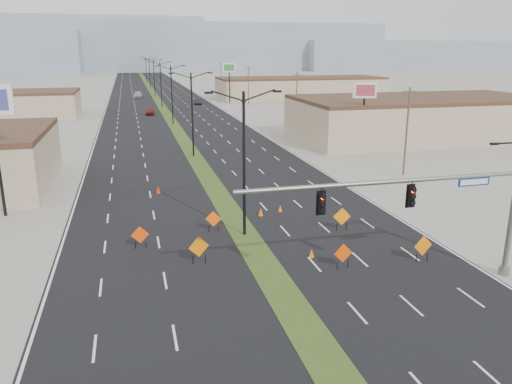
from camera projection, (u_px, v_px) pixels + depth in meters
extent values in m
plane|color=gray|center=(300.00, 321.00, 24.08)|extent=(600.00, 600.00, 0.00)
cube|color=black|center=(161.00, 105.00, 117.28)|extent=(25.00, 400.00, 0.02)
cube|color=#314318|center=(161.00, 105.00, 117.28)|extent=(2.00, 400.00, 0.04)
cube|color=tan|center=(419.00, 119.00, 73.28)|extent=(36.00, 18.00, 5.50)
cube|color=tan|center=(300.00, 88.00, 134.87)|extent=(44.00, 16.00, 5.00)
cube|color=gray|center=(203.00, 47.00, 309.26)|extent=(220.00, 50.00, 28.00)
cube|color=gray|center=(413.00, 55.00, 334.32)|extent=(160.00, 50.00, 18.00)
cube|color=gray|center=(87.00, 44.00, 310.85)|extent=(140.00, 50.00, 32.00)
cylinder|color=slate|center=(504.00, 270.00, 28.99)|extent=(0.60, 0.60, 0.50)
cylinder|color=slate|center=(386.00, 182.00, 25.49)|extent=(16.00, 0.24, 0.24)
cylinder|color=black|center=(509.00, 143.00, 26.70)|extent=(1.80, 0.10, 0.10)
cube|color=navy|center=(474.00, 182.00, 26.79)|extent=(1.90, 0.04, 0.45)
cube|color=black|center=(322.00, 203.00, 24.91)|extent=(0.50, 0.28, 1.30)
sphere|color=#FF0C05|center=(323.00, 198.00, 24.66)|extent=(0.22, 0.22, 0.22)
cube|color=black|center=(411.00, 196.00, 26.09)|extent=(0.50, 0.28, 1.30)
sphere|color=#FF0C05|center=(413.00, 191.00, 25.84)|extent=(0.22, 0.22, 0.22)
cylinder|color=black|center=(244.00, 166.00, 33.89)|extent=(0.20, 0.20, 10.00)
cube|color=black|center=(209.00, 93.00, 31.98)|extent=(0.55, 0.24, 0.14)
cube|color=black|center=(277.00, 91.00, 33.07)|extent=(0.55, 0.24, 0.14)
cylinder|color=black|center=(192.00, 115.00, 59.98)|extent=(0.20, 0.20, 10.00)
cube|color=black|center=(171.00, 73.00, 58.08)|extent=(0.55, 0.24, 0.14)
cube|color=black|center=(210.00, 73.00, 59.16)|extent=(0.55, 0.24, 0.14)
cylinder|color=black|center=(172.00, 95.00, 86.08)|extent=(0.20, 0.20, 10.00)
cube|color=black|center=(157.00, 66.00, 84.18)|extent=(0.55, 0.24, 0.14)
cube|color=black|center=(184.00, 66.00, 85.26)|extent=(0.55, 0.24, 0.14)
cylinder|color=black|center=(161.00, 85.00, 112.18)|extent=(0.20, 0.20, 10.00)
cube|color=black|center=(149.00, 62.00, 110.27)|extent=(0.55, 0.24, 0.14)
cube|color=black|center=(170.00, 62.00, 111.36)|extent=(0.55, 0.24, 0.14)
cylinder|color=black|center=(154.00, 78.00, 138.27)|extent=(0.20, 0.20, 10.00)
cube|color=black|center=(145.00, 60.00, 136.37)|extent=(0.55, 0.24, 0.14)
cube|color=black|center=(162.00, 60.00, 137.45)|extent=(0.55, 0.24, 0.14)
cylinder|color=black|center=(150.00, 73.00, 164.37)|extent=(0.20, 0.20, 10.00)
cube|color=black|center=(141.00, 58.00, 162.46)|extent=(0.55, 0.24, 0.14)
cube|color=black|center=(156.00, 58.00, 163.55)|extent=(0.55, 0.24, 0.14)
cylinder|color=black|center=(146.00, 70.00, 190.47)|extent=(0.20, 0.20, 10.00)
cube|color=black|center=(139.00, 57.00, 188.56)|extent=(0.55, 0.24, 0.14)
cube|color=black|center=(152.00, 57.00, 189.64)|extent=(0.55, 0.24, 0.14)
cylinder|color=#4C3823|center=(407.00, 132.00, 50.86)|extent=(0.20, 0.20, 9.00)
cube|color=#4C3823|center=(410.00, 91.00, 49.73)|extent=(1.60, 0.10, 0.10)
cylinder|color=#4C3823|center=(297.00, 100.00, 83.48)|extent=(0.20, 0.20, 9.00)
cube|color=#4C3823|center=(297.00, 75.00, 82.35)|extent=(1.60, 0.10, 0.10)
cylinder|color=#4C3823|center=(248.00, 86.00, 116.10)|extent=(0.20, 0.20, 9.00)
cube|color=#4C3823|center=(248.00, 68.00, 114.97)|extent=(1.60, 0.10, 0.10)
cylinder|color=#4C3823|center=(221.00, 78.00, 148.72)|extent=(0.20, 0.20, 9.00)
cube|color=#4C3823|center=(221.00, 64.00, 147.59)|extent=(1.60, 0.10, 0.10)
imported|color=maroon|center=(150.00, 112.00, 99.83)|extent=(1.95, 3.96, 1.30)
imported|color=black|center=(198.00, 101.00, 119.23)|extent=(1.61, 3.99, 1.29)
imported|color=#9DA1A6|center=(138.00, 95.00, 135.58)|extent=(2.55, 5.31, 1.49)
cube|color=#EF3C05|center=(140.00, 235.00, 32.57)|extent=(1.16, 0.09, 1.16)
cylinder|color=black|center=(135.00, 246.00, 32.69)|extent=(0.05, 0.05, 0.48)
cylinder|color=black|center=(146.00, 245.00, 32.85)|extent=(0.05, 0.05, 0.48)
cube|color=#D66604|center=(199.00, 247.00, 30.26)|extent=(1.29, 0.33, 1.31)
cylinder|color=black|center=(193.00, 260.00, 30.40)|extent=(0.05, 0.05, 0.54)
cylinder|color=black|center=(205.00, 259.00, 30.58)|extent=(0.05, 0.05, 0.54)
cube|color=#F75B05|center=(213.00, 219.00, 35.68)|extent=(1.09, 0.41, 1.14)
cylinder|color=black|center=(209.00, 229.00, 35.80)|extent=(0.05, 0.05, 0.47)
cylinder|color=black|center=(218.00, 228.00, 35.95)|extent=(0.05, 0.05, 0.47)
cube|color=orange|center=(342.00, 217.00, 35.80)|extent=(1.28, 0.24, 1.29)
cylinder|color=black|center=(337.00, 227.00, 35.94)|extent=(0.05, 0.05, 0.54)
cylinder|color=black|center=(346.00, 227.00, 36.11)|extent=(0.05, 0.05, 0.54)
cube|color=#E23E04|center=(343.00, 253.00, 29.60)|extent=(1.18, 0.13, 1.18)
cylinder|color=black|center=(337.00, 265.00, 29.72)|extent=(0.05, 0.05, 0.49)
cylinder|color=black|center=(348.00, 264.00, 29.88)|extent=(0.05, 0.05, 0.49)
cube|color=orange|center=(423.00, 246.00, 30.47)|extent=(1.28, 0.20, 1.29)
cylinder|color=black|center=(416.00, 258.00, 30.61)|extent=(0.05, 0.05, 0.54)
cylinder|color=black|center=(427.00, 257.00, 30.78)|extent=(0.05, 0.05, 0.54)
cone|color=#FB5A05|center=(261.00, 212.00, 39.19)|extent=(0.48, 0.48, 0.65)
cone|color=orange|center=(312.00, 253.00, 31.36)|extent=(0.38, 0.38, 0.55)
cone|color=#DA6804|center=(280.00, 208.00, 40.20)|extent=(0.38, 0.38, 0.57)
cone|color=red|center=(158.00, 190.00, 45.44)|extent=(0.52, 0.52, 0.66)
cylinder|color=black|center=(363.00, 124.00, 62.47)|extent=(0.24, 0.24, 7.23)
cube|color=white|center=(365.00, 90.00, 61.31)|extent=(2.80, 1.29, 1.90)
cube|color=#A63741|center=(366.00, 90.00, 61.13)|extent=(2.17, 0.82, 1.33)
cylinder|color=black|center=(229.00, 87.00, 120.67)|extent=(0.24, 0.24, 7.83)
cube|color=white|center=(229.00, 68.00, 119.42)|extent=(3.11, 0.83, 2.06)
cube|color=#317C42|center=(229.00, 68.00, 119.23)|extent=(2.45, 0.43, 1.44)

